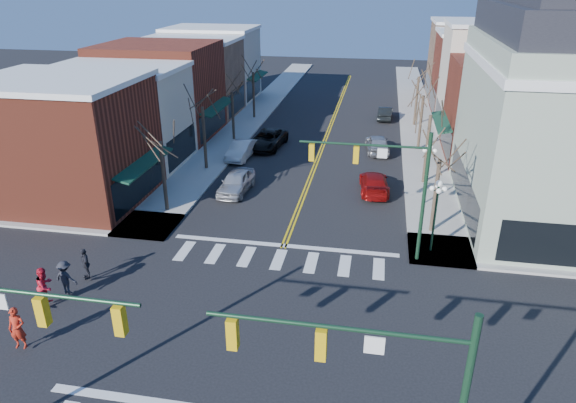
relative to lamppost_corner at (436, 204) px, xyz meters
The scene contains 34 objects.
ground 12.18m from the lamppost_corner, 133.97° to the right, with size 160.00×160.00×0.00m, color black.
sidewalk_left 20.69m from the lamppost_corner, 145.84° to the left, with size 3.50×70.00×0.15m, color #9E9B93.
sidewalk_right 11.87m from the lamppost_corner, 87.26° to the left, with size 3.50×70.00×0.15m, color #9E9B93.
bldg_left_brick_a 23.94m from the lamppost_corner, behind, with size 10.00×8.50×8.00m, color maroon.
bldg_left_stucco_a 26.14m from the lamppost_corner, 155.10° to the left, with size 10.00×7.00×7.50m, color beige.
bldg_left_brick_b 30.40m from the lamppost_corner, 141.28° to the left, with size 10.00×9.00×8.50m, color maroon.
bldg_left_tan 36.13m from the lamppost_corner, 131.01° to the left, with size 10.00×7.50×7.80m, color #967053.
bldg_left_stucco_b 42.28m from the lamppost_corner, 124.10° to the left, with size 10.00×8.00×8.20m, color beige.
bldg_right_brick_a 18.76m from the lamppost_corner, 67.06° to the left, with size 10.00×8.50×8.00m, color maroon.
bldg_right_stucco 26.12m from the lamppost_corner, 73.72° to the left, with size 10.00×7.00×10.00m, color beige.
bldg_right_brick_b 33.33m from the lamppost_corner, 77.34° to the left, with size 10.00×8.00×8.50m, color maroon.
bldg_right_tan 41.18m from the lamppost_corner, 79.78° to the left, with size 10.00×8.00×9.00m, color #967053.
traffic_mast_near_right 16.21m from the lamppost_corner, 99.48° to the right, with size 6.60×0.28×7.20m.
traffic_mast_far_right 3.36m from the lamppost_corner, 157.49° to the right, with size 6.60×0.28×7.20m.
lamppost_corner is the anchor object (origin of this frame).
lamppost_midblock 6.50m from the lamppost_corner, 90.00° to the left, with size 0.36×0.36×4.33m.
tree_left_a 16.80m from the lamppost_corner, behind, with size 0.24×0.24×4.76m, color #382B21.
tree_left_b 19.65m from the lamppost_corner, 147.69° to the left, with size 0.24×0.24×5.04m, color #382B21.
tree_left_c 24.87m from the lamppost_corner, 131.90° to the left, with size 0.24×0.24×4.55m, color #382B21.
tree_left_d 31.27m from the lamppost_corner, 122.06° to the left, with size 0.24×0.24×4.90m, color #382B21.
tree_right_a 2.59m from the lamppost_corner, 85.43° to the left, with size 0.24×0.24×4.62m, color #382B21.
tree_right_b 10.51m from the lamppost_corner, 88.91° to the left, with size 0.24×0.24×5.18m, color #382B21.
tree_right_c 18.51m from the lamppost_corner, 89.38° to the left, with size 0.24×0.24×4.83m, color #382B21.
tree_right_d 26.51m from the lamppost_corner, 89.57° to the left, with size 0.24×0.24×4.97m, color #382B21.
car_left_near 14.69m from the lamppost_corner, 153.48° to the left, with size 1.81×4.49×1.53m, color silver.
car_left_mid 20.09m from the lamppost_corner, 136.82° to the left, with size 1.53×4.39×1.45m, color silver.
car_left_far 21.40m from the lamppost_corner, 127.64° to the left, with size 2.53×5.48×1.52m, color black.
car_right_near 9.17m from the lamppost_corner, 112.33° to the left, with size 1.93×4.75×1.38m, color maroon.
car_right_mid 17.74m from the lamppost_corner, 100.98° to the left, with size 1.84×4.58×1.56m, color #A9AAAE.
car_right_far 28.85m from the lamppost_corner, 95.48° to the left, with size 1.43×4.11×1.35m, color black.
pedestrian_red_a 20.72m from the lamppost_corner, 146.48° to the right, with size 0.69×0.45×1.89m, color #AD2212.
pedestrian_red_b 19.90m from the lamppost_corner, 154.80° to the right, with size 0.94×0.73×1.92m, color red.
pedestrian_dark_a 18.46m from the lamppost_corner, 160.83° to the right, with size 0.97×0.40×1.65m, color black.
pedestrian_dark_b 19.14m from the lamppost_corner, 156.96° to the right, with size 1.12×0.65×1.74m, color black.
Camera 1 is at (4.84, -17.57, 14.26)m, focal length 32.00 mm.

